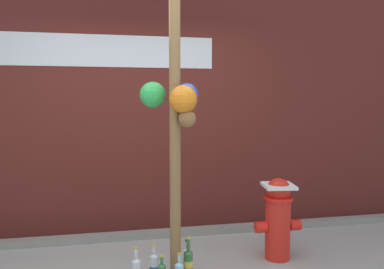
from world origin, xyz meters
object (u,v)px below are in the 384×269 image
at_px(fire_hydrant, 278,217).
at_px(bottle_4, 154,267).
at_px(bottle_5, 188,263).
at_px(bottle_3, 186,259).
at_px(memorial_post, 175,78).

distance_m(fire_hydrant, bottle_4, 1.29).
relative_size(fire_hydrant, bottle_4, 2.51).
relative_size(bottle_4, bottle_5, 0.86).
relative_size(fire_hydrant, bottle_3, 2.74).
bearing_deg(bottle_5, bottle_4, 176.97).
xyz_separation_m(fire_hydrant, bottle_3, (-0.93, -0.10, -0.31)).
xyz_separation_m(bottle_3, bottle_4, (-0.31, -0.13, 0.01)).
bearing_deg(bottle_3, memorial_post, -128.95).
bearing_deg(fire_hydrant, bottle_3, -173.62).
bearing_deg(fire_hydrant, bottle_5, -165.27).
bearing_deg(memorial_post, bottle_3, 51.05).
xyz_separation_m(bottle_4, bottle_5, (0.30, -0.02, 0.02)).
bearing_deg(bottle_4, bottle_3, 22.65).
height_order(fire_hydrant, bottle_4, fire_hydrant).
height_order(fire_hydrant, bottle_3, fire_hydrant).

